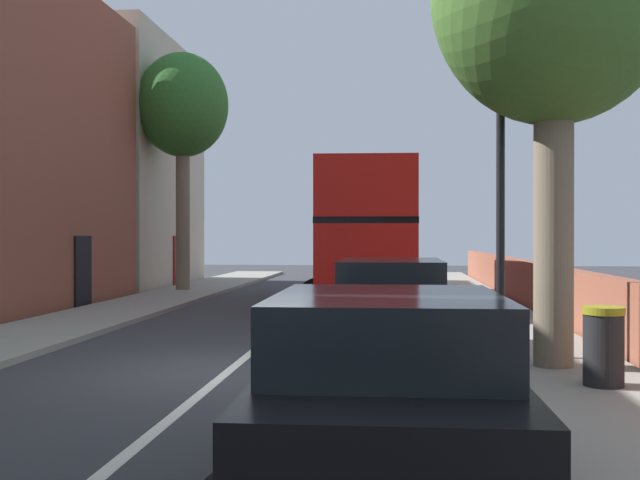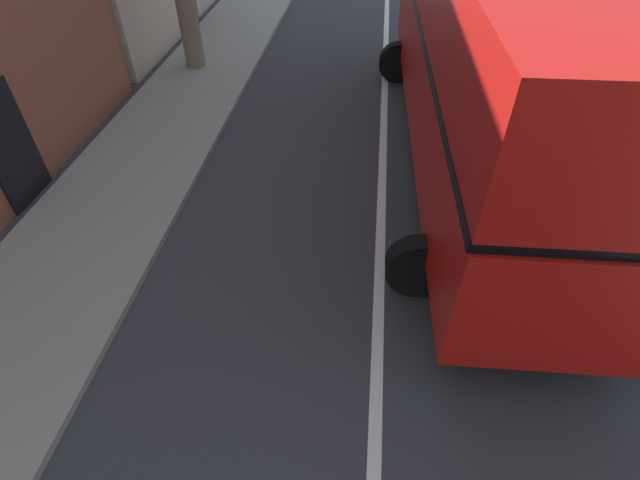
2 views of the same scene
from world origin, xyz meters
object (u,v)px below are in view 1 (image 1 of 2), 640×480
(double_decker_bus, at_px, (366,228))
(parked_car_black_right_1, at_px, (388,386))
(street_tree_left_2, at_px, (183,109))
(lamppost_right, at_px, (501,132))
(parked_car_black_right_2, at_px, (391,307))
(litter_bin_right, at_px, (604,346))

(double_decker_bus, distance_m, parked_car_black_right_1, 17.58)
(street_tree_left_2, relative_size, lamppost_right, 1.38)
(parked_car_black_right_1, bearing_deg, parked_car_black_right_2, 90.00)
(parked_car_black_right_2, xyz_separation_m, street_tree_left_2, (-7.72, 15.11, 5.83))
(double_decker_bus, bearing_deg, street_tree_left_2, 151.16)
(parked_car_black_right_2, xyz_separation_m, litter_bin_right, (2.80, -1.80, -0.32))
(litter_bin_right, bearing_deg, lamppost_right, 112.44)
(parked_car_black_right_1, bearing_deg, street_tree_left_2, 109.91)
(parked_car_black_right_1, distance_m, street_tree_left_2, 23.42)
(street_tree_left_2, relative_size, litter_bin_right, 8.37)
(litter_bin_right, bearing_deg, street_tree_left_2, 121.89)
(parked_car_black_right_2, height_order, lamppost_right, lamppost_right)
(parked_car_black_right_1, relative_size, street_tree_left_2, 0.46)
(double_decker_bus, relative_size, parked_car_black_right_1, 2.75)
(double_decker_bus, bearing_deg, parked_car_black_right_1, -87.38)
(street_tree_left_2, height_order, lamppost_right, street_tree_left_2)
(lamppost_right, bearing_deg, double_decker_bus, 103.69)
(double_decker_bus, distance_m, litter_bin_right, 13.69)
(parked_car_black_right_2, bearing_deg, street_tree_left_2, 117.06)
(parked_car_black_right_1, distance_m, lamppost_right, 7.62)
(parked_car_black_right_2, relative_size, litter_bin_right, 4.39)
(parked_car_black_right_2, bearing_deg, double_decker_bus, 94.05)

